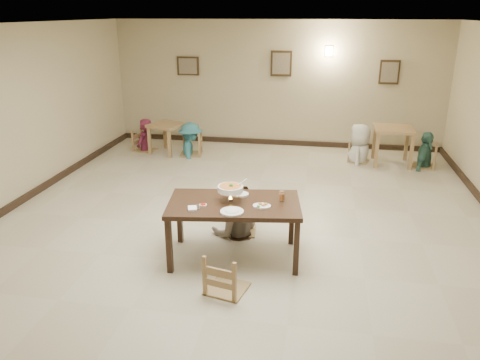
% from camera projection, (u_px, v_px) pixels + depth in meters
% --- Properties ---
extents(floor, '(10.00, 10.00, 0.00)m').
position_uv_depth(floor, '(241.00, 229.00, 7.22)').
color(floor, beige).
rests_on(floor, ground).
extents(ceiling, '(10.00, 10.00, 0.00)m').
position_uv_depth(ceiling, '(241.00, 25.00, 6.19)').
color(ceiling, silver).
rests_on(ceiling, wall_back).
extents(wall_back, '(10.00, 0.00, 10.00)m').
position_uv_depth(wall_back, '(277.00, 84.00, 11.33)').
color(wall_back, '#BFB28C').
rests_on(wall_back, floor).
extents(baseboard_back, '(8.00, 0.06, 0.12)m').
position_uv_depth(baseboard_back, '(275.00, 142.00, 11.80)').
color(baseboard_back, black).
rests_on(baseboard_back, floor).
extents(baseboard_left, '(0.06, 10.00, 0.12)m').
position_uv_depth(baseboard_left, '(9.00, 208.00, 7.85)').
color(baseboard_left, black).
rests_on(baseboard_left, floor).
extents(picture_a, '(0.55, 0.04, 0.45)m').
position_uv_depth(picture_a, '(188.00, 66.00, 11.52)').
color(picture_a, '#322313').
rests_on(picture_a, wall_back).
extents(picture_b, '(0.50, 0.04, 0.60)m').
position_uv_depth(picture_b, '(281.00, 64.00, 11.11)').
color(picture_b, '#322313').
rests_on(picture_b, wall_back).
extents(picture_c, '(0.45, 0.04, 0.55)m').
position_uv_depth(picture_c, '(389.00, 72.00, 10.75)').
color(picture_c, '#322313').
rests_on(picture_c, wall_back).
extents(wall_sconce, '(0.16, 0.05, 0.22)m').
position_uv_depth(wall_sconce, '(329.00, 51.00, 10.83)').
color(wall_sconce, '#FFD88C').
rests_on(wall_sconce, wall_back).
extents(main_table, '(1.85, 1.20, 0.81)m').
position_uv_depth(main_table, '(234.00, 208.00, 6.17)').
color(main_table, '#321D11').
rests_on(main_table, floor).
extents(chair_far, '(0.47, 0.47, 1.00)m').
position_uv_depth(chair_far, '(240.00, 201.00, 7.00)').
color(chair_far, tan).
rests_on(chair_far, floor).
extents(chair_near, '(0.46, 0.46, 0.97)m').
position_uv_depth(chair_near, '(227.00, 254.00, 5.50)').
color(chair_near, tan).
rests_on(chair_near, floor).
extents(main_diner, '(0.88, 0.76, 1.56)m').
position_uv_depth(main_diner, '(236.00, 185.00, 6.83)').
color(main_diner, gray).
rests_on(main_diner, floor).
extents(curry_warmer, '(0.37, 0.33, 0.30)m').
position_uv_depth(curry_warmer, '(230.00, 189.00, 6.11)').
color(curry_warmer, silver).
rests_on(curry_warmer, main_table).
extents(rice_plate_far, '(0.30, 0.30, 0.07)m').
position_uv_depth(rice_plate_far, '(238.00, 194.00, 6.39)').
color(rice_plate_far, white).
rests_on(rice_plate_far, main_table).
extents(rice_plate_near, '(0.30, 0.30, 0.07)m').
position_uv_depth(rice_plate_near, '(232.00, 211.00, 5.82)').
color(rice_plate_near, white).
rests_on(rice_plate_near, main_table).
extents(fried_plate, '(0.23, 0.23, 0.05)m').
position_uv_depth(fried_plate, '(262.00, 206.00, 5.99)').
color(fried_plate, white).
rests_on(fried_plate, main_table).
extents(chili_dish, '(0.10, 0.10, 0.02)m').
position_uv_depth(chili_dish, '(203.00, 205.00, 6.03)').
color(chili_dish, white).
rests_on(chili_dish, main_table).
extents(napkin_cutlery, '(0.17, 0.23, 0.03)m').
position_uv_depth(napkin_cutlery, '(193.00, 208.00, 5.92)').
color(napkin_cutlery, white).
rests_on(napkin_cutlery, main_table).
extents(drink_glass, '(0.07, 0.07, 0.14)m').
position_uv_depth(drink_glass, '(282.00, 196.00, 6.17)').
color(drink_glass, white).
rests_on(drink_glass, main_table).
extents(bg_table_left, '(0.90, 0.90, 0.70)m').
position_uv_depth(bg_table_left, '(167.00, 129.00, 10.93)').
color(bg_table_left, '#A07E54').
rests_on(bg_table_left, floor).
extents(bg_table_right, '(0.83, 0.83, 0.82)m').
position_uv_depth(bg_table_right, '(394.00, 134.00, 10.08)').
color(bg_table_right, '#A07E54').
rests_on(bg_table_right, floor).
extents(bg_chair_ll, '(0.46, 0.46, 0.97)m').
position_uv_depth(bg_chair_ll, '(144.00, 131.00, 11.12)').
color(bg_chair_ll, tan).
rests_on(bg_chair_ll, floor).
extents(bg_chair_lr, '(0.49, 0.49, 1.04)m').
position_uv_depth(bg_chair_lr, '(190.00, 133.00, 10.80)').
color(bg_chair_lr, tan).
rests_on(bg_chair_lr, floor).
extents(bg_chair_rl, '(0.42, 0.42, 0.89)m').
position_uv_depth(bg_chair_rl, '(360.00, 142.00, 10.35)').
color(bg_chair_rl, tan).
rests_on(bg_chair_rl, floor).
extents(bg_chair_rr, '(0.46, 0.46, 0.98)m').
position_uv_depth(bg_chair_rr, '(426.00, 145.00, 9.97)').
color(bg_chair_rr, tan).
rests_on(bg_chair_rr, floor).
extents(bg_diner_a, '(0.45, 0.62, 1.57)m').
position_uv_depth(bg_diner_a, '(143.00, 119.00, 11.02)').
color(bg_diner_a, maroon).
rests_on(bg_diner_a, floor).
extents(bg_diner_b, '(0.84, 1.11, 1.52)m').
position_uv_depth(bg_diner_b, '(190.00, 123.00, 10.72)').
color(bg_diner_b, teal).
rests_on(bg_diner_b, floor).
extents(bg_diner_c, '(0.66, 0.90, 1.70)m').
position_uv_depth(bg_diner_c, '(361.00, 124.00, 10.21)').
color(bg_diner_c, silver).
rests_on(bg_diner_c, floor).
extents(bg_diner_d, '(0.71, 0.97, 1.53)m').
position_uv_depth(bg_diner_d, '(428.00, 132.00, 9.88)').
color(bg_diner_d, '#437C6C').
rests_on(bg_diner_d, floor).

